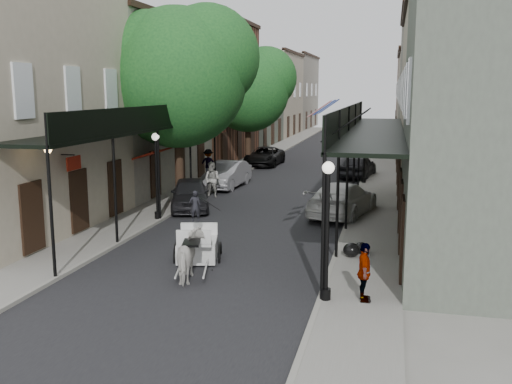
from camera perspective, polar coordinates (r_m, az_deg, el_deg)
The scene contains 24 objects.
ground at distance 18.35m, azimuth -5.27°, elevation -7.75°, with size 140.00×140.00×0.00m, color gray.
road at distance 37.38m, azimuth 4.55°, elevation 1.50°, with size 8.00×90.00×0.01m, color black.
sidewalk_left at distance 38.45m, azimuth -2.83°, elevation 1.85°, with size 2.20×90.00×0.12m, color gray.
sidewalk_right at distance 36.95m, azimuth 12.24°, elevation 1.29°, with size 2.20×90.00×0.12m, color gray.
building_row_left at distance 48.65m, azimuth -3.69°, elevation 9.73°, with size 5.00×80.00×10.50m, color #B1A48D.
building_row_right at distance 46.61m, azimuth 17.26°, elevation 9.28°, with size 5.00×80.00×10.50m, color gray.
gallery_left at distance 25.76m, azimuth -10.61°, elevation 6.50°, with size 2.20×18.05×4.88m.
gallery_right at distance 23.57m, azimuth 11.34°, elevation 6.14°, with size 2.20×18.05×4.88m.
tree_near at distance 28.46m, azimuth -7.00°, elevation 11.84°, with size 7.31×6.80×9.63m.
tree_far at distance 41.88m, azimuth -0.27°, elevation 10.48°, with size 6.45×6.00×8.61m.
lamppost_right_near at distance 15.04m, azimuth 7.11°, elevation -3.70°, with size 0.32×0.32×3.71m.
lamppost_left at distance 24.80m, azimuth -9.91°, elevation 1.72°, with size 0.32×0.32×3.71m.
lamppost_right_far at distance 34.74m, azimuth 10.80°, elevation 4.09°, with size 0.32×0.32×3.71m.
horse at distance 17.24m, azimuth -6.48°, elevation -6.37°, with size 0.80×1.76×1.49m, color silver.
carriage at distance 19.41m, azimuth -5.82°, elevation -3.78°, with size 1.85×2.43×2.49m.
pedestrian_walking at distance 30.18m, azimuth -4.39°, elevation 1.22°, with size 0.92×0.71×1.89m, color #A5A49B.
pedestrian_sidewalk_left at distance 36.49m, azimuth -4.79°, elevation 2.89°, with size 1.16×0.67×1.79m, color gray.
pedestrian_sidewalk_right at distance 15.37m, azimuth 10.79°, elevation -7.91°, with size 0.93×0.39×1.59m, color gray.
car_left_near at distance 27.33m, azimuth -6.62°, elevation -0.19°, with size 1.75×4.36×1.49m, color black.
car_left_mid at distance 33.21m, azimuth -2.93°, elevation 1.75°, with size 1.62×4.64×1.53m, color #939297.
car_left_far at distance 42.93m, azimuth 0.87°, elevation 3.59°, with size 2.30×4.98×1.38m, color black.
car_right_near at distance 26.06m, azimuth 8.65°, elevation -0.70°, with size 2.13×5.25×1.52m, color silver.
car_right_far at distance 37.62m, azimuth 10.17°, elevation 2.59°, with size 1.79×4.45×1.52m, color black.
trash_bags at distance 19.58m, azimuth 9.89°, elevation -5.66°, with size 0.82×0.97×0.47m.
Camera 1 is at (5.65, -16.52, 5.65)m, focal length 40.00 mm.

